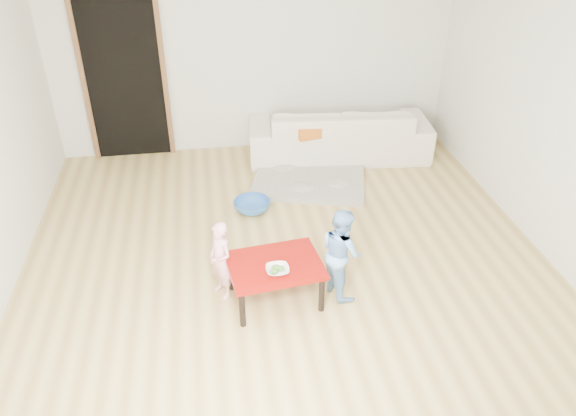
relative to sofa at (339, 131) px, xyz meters
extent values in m
cube|color=#A68647|center=(-1.01, -2.05, -0.33)|extent=(5.00, 5.00, 0.01)
cube|color=silver|center=(-1.01, 0.45, 0.97)|extent=(5.00, 0.02, 2.60)
cube|color=silver|center=(1.49, -2.05, 0.97)|extent=(0.02, 5.00, 2.60)
imported|color=silver|center=(0.00, 0.00, 0.00)|extent=(2.35, 1.11, 0.67)
cube|color=orange|center=(-0.39, -0.21, 0.17)|extent=(0.56, 0.52, 0.13)
imported|color=white|center=(-1.19, -2.82, 0.08)|extent=(0.19, 0.19, 0.05)
imported|color=pink|center=(-1.65, -2.56, 0.04)|extent=(0.29, 0.32, 0.74)
imported|color=#6798EF|center=(-0.62, -2.67, 0.09)|extent=(0.43, 0.49, 0.85)
imported|color=#2E62AD|center=(-1.25, -1.21, -0.27)|extent=(0.40, 0.40, 0.12)
camera|label=1|loc=(-1.67, -6.44, 2.96)|focal=35.00mm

